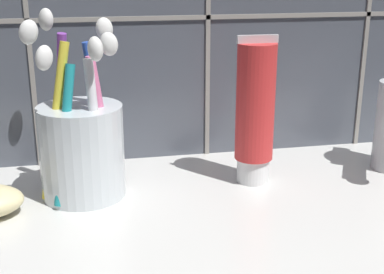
# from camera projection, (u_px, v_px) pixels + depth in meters

# --- Properties ---
(sink_counter) EXTENTS (0.79, 0.30, 0.02)m
(sink_counter) POSITION_uv_depth(u_px,v_px,m) (220.00, 215.00, 0.52)
(sink_counter) COLOR silver
(sink_counter) RESTS_ON ground
(toothbrush_cup) EXTENTS (0.09, 0.10, 0.18)m
(toothbrush_cup) POSITION_uv_depth(u_px,v_px,m) (81.00, 144.00, 0.52)
(toothbrush_cup) COLOR silver
(toothbrush_cup) RESTS_ON sink_counter
(toothpaste_tube) EXTENTS (0.04, 0.04, 0.15)m
(toothpaste_tube) POSITION_uv_depth(u_px,v_px,m) (255.00, 111.00, 0.55)
(toothpaste_tube) COLOR white
(toothpaste_tube) RESTS_ON sink_counter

